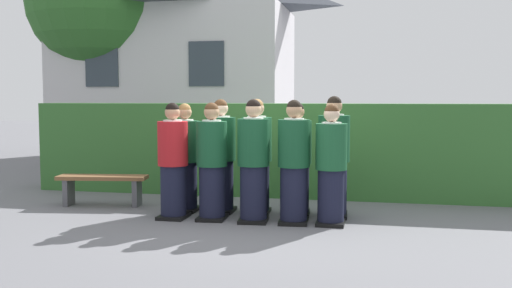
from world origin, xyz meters
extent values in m
plane|color=slate|center=(0.00, 0.00, 0.00)|extent=(60.00, 60.00, 0.00)
cylinder|color=black|center=(-1.13, -0.01, 0.38)|extent=(0.36, 0.36, 0.75)
cube|color=black|center=(-1.13, -0.01, 0.03)|extent=(0.38, 0.47, 0.05)
cylinder|color=#AD191E|center=(-1.13, -0.01, 1.06)|extent=(0.42, 0.42, 0.62)
cylinder|color=white|center=(-1.13, -0.01, 1.38)|extent=(0.26, 0.26, 0.03)
cube|color=navy|center=(-1.13, 0.19, 1.19)|extent=(0.04, 0.01, 0.27)
sphere|color=tan|center=(-1.13, -0.01, 1.50)|extent=(0.21, 0.21, 0.21)
sphere|color=black|center=(-1.13, -0.01, 1.54)|extent=(0.20, 0.20, 0.20)
cube|color=white|center=(-1.13, 0.26, 0.97)|extent=(0.15, 0.01, 0.20)
cylinder|color=black|center=(-0.57, 0.01, 0.38)|extent=(0.36, 0.36, 0.75)
cube|color=black|center=(-0.57, 0.01, 0.03)|extent=(0.40, 0.49, 0.05)
cylinder|color=#144728|center=(-0.57, 0.01, 1.06)|extent=(0.43, 0.43, 0.62)
cylinder|color=white|center=(-0.57, 0.01, 1.38)|extent=(0.26, 0.26, 0.03)
cube|color=navy|center=(-0.58, 0.22, 1.19)|extent=(0.04, 0.01, 0.27)
sphere|color=tan|center=(-0.57, 0.01, 1.50)|extent=(0.21, 0.21, 0.21)
sphere|color=#472D19|center=(-0.57, 0.01, 1.54)|extent=(0.20, 0.20, 0.20)
cylinder|color=black|center=(0.02, 0.00, 0.39)|extent=(0.37, 0.37, 0.77)
cube|color=black|center=(0.02, 0.00, 0.03)|extent=(0.43, 0.52, 0.05)
cylinder|color=#144728|center=(0.02, 0.00, 1.10)|extent=(0.44, 0.44, 0.64)
cylinder|color=white|center=(0.02, 0.00, 1.42)|extent=(0.27, 0.27, 0.03)
cube|color=gold|center=(0.00, 0.21, 1.22)|extent=(0.04, 0.02, 0.28)
sphere|color=tan|center=(0.02, 0.00, 1.54)|extent=(0.22, 0.22, 0.22)
sphere|color=black|center=(0.02, 0.00, 1.58)|extent=(0.20, 0.20, 0.20)
cylinder|color=black|center=(0.58, 0.02, 0.39)|extent=(0.37, 0.37, 0.77)
cube|color=black|center=(0.58, 0.02, 0.03)|extent=(0.42, 0.50, 0.05)
cylinder|color=#144728|center=(0.58, 0.02, 1.09)|extent=(0.44, 0.44, 0.64)
cylinder|color=white|center=(0.58, 0.02, 1.41)|extent=(0.27, 0.27, 0.03)
cube|color=navy|center=(0.56, 0.23, 1.22)|extent=(0.04, 0.01, 0.28)
sphere|color=tan|center=(0.58, 0.02, 1.54)|extent=(0.22, 0.22, 0.22)
sphere|color=black|center=(0.58, 0.02, 1.58)|extent=(0.20, 0.20, 0.20)
cylinder|color=black|center=(1.08, 0.04, 0.37)|extent=(0.36, 0.36, 0.74)
cube|color=black|center=(1.08, 0.04, 0.03)|extent=(0.38, 0.46, 0.05)
cylinder|color=#19512D|center=(1.08, 0.04, 1.05)|extent=(0.42, 0.42, 0.61)
cylinder|color=white|center=(1.08, 0.04, 1.36)|extent=(0.26, 0.26, 0.03)
cube|color=gold|center=(1.08, 0.24, 1.17)|extent=(0.04, 0.01, 0.27)
sphere|color=beige|center=(1.08, 0.04, 1.48)|extent=(0.21, 0.21, 0.21)
sphere|color=#472D19|center=(1.08, 0.04, 1.52)|extent=(0.19, 0.19, 0.19)
cylinder|color=black|center=(-1.14, 0.51, 0.37)|extent=(0.36, 0.36, 0.75)
cube|color=black|center=(-1.14, 0.51, 0.03)|extent=(0.38, 0.47, 0.05)
cylinder|color=#144728|center=(-1.14, 0.51, 1.05)|extent=(0.42, 0.42, 0.62)
cylinder|color=white|center=(-1.14, 0.51, 1.37)|extent=(0.26, 0.26, 0.03)
cube|color=gold|center=(-1.14, 0.71, 1.18)|extent=(0.04, 0.01, 0.27)
sphere|color=tan|center=(-1.14, 0.51, 1.49)|extent=(0.21, 0.21, 0.21)
sphere|color=olive|center=(-1.14, 0.51, 1.52)|extent=(0.19, 0.19, 0.19)
cylinder|color=black|center=(-0.59, 0.55, 0.39)|extent=(0.37, 0.37, 0.77)
cube|color=black|center=(-0.59, 0.55, 0.03)|extent=(0.40, 0.49, 0.05)
cylinder|color=#144728|center=(-0.59, 0.55, 1.09)|extent=(0.44, 0.44, 0.64)
cylinder|color=white|center=(-0.59, 0.55, 1.42)|extent=(0.27, 0.27, 0.03)
cube|color=gold|center=(-0.60, 0.76, 1.22)|extent=(0.04, 0.01, 0.28)
sphere|color=beige|center=(-0.59, 0.55, 1.54)|extent=(0.22, 0.22, 0.22)
sphere|color=#472D19|center=(-0.59, 0.55, 1.58)|extent=(0.20, 0.20, 0.20)
cube|color=white|center=(-0.60, 0.83, 1.00)|extent=(0.15, 0.01, 0.20)
cylinder|color=black|center=(-0.05, 0.57, 0.39)|extent=(0.37, 0.37, 0.78)
cube|color=black|center=(-0.05, 0.57, 0.03)|extent=(0.42, 0.51, 0.05)
cylinder|color=#19512D|center=(-0.05, 0.57, 1.10)|extent=(0.44, 0.44, 0.64)
cylinder|color=white|center=(-0.05, 0.57, 1.42)|extent=(0.27, 0.27, 0.03)
cube|color=#236038|center=(-0.07, 0.78, 1.23)|extent=(0.04, 0.01, 0.28)
sphere|color=tan|center=(-0.05, 0.57, 1.55)|extent=(0.22, 0.22, 0.22)
sphere|color=olive|center=(-0.05, 0.57, 1.59)|extent=(0.20, 0.20, 0.20)
cylinder|color=black|center=(0.54, 0.58, 0.38)|extent=(0.36, 0.36, 0.75)
cube|color=black|center=(0.54, 0.58, 0.03)|extent=(0.42, 0.50, 0.05)
cylinder|color=#19512D|center=(0.54, 0.58, 1.06)|extent=(0.43, 0.43, 0.62)
cylinder|color=white|center=(0.54, 0.58, 1.38)|extent=(0.26, 0.26, 0.03)
cube|color=#236038|center=(0.52, 0.78, 1.19)|extent=(0.04, 0.02, 0.27)
sphere|color=tan|center=(0.54, 0.58, 1.50)|extent=(0.21, 0.21, 0.21)
sphere|color=black|center=(0.54, 0.58, 1.54)|extent=(0.20, 0.20, 0.20)
cube|color=white|center=(0.52, 0.85, 0.97)|extent=(0.15, 0.02, 0.20)
cylinder|color=black|center=(1.07, 0.57, 0.40)|extent=(0.38, 0.38, 0.80)
cube|color=black|center=(1.07, 0.57, 0.03)|extent=(0.42, 0.51, 0.05)
cylinder|color=#144728|center=(1.07, 0.57, 1.12)|extent=(0.45, 0.45, 0.66)
cylinder|color=white|center=(1.07, 0.57, 1.46)|extent=(0.28, 0.28, 0.03)
cube|color=#236038|center=(1.06, 0.78, 1.26)|extent=(0.04, 0.01, 0.29)
sphere|color=tan|center=(1.07, 0.57, 1.58)|extent=(0.22, 0.22, 0.22)
sphere|color=black|center=(1.07, 0.57, 1.62)|extent=(0.21, 0.21, 0.21)
cube|color=#33662D|center=(0.00, 2.17, 0.80)|extent=(8.82, 0.70, 1.60)
cube|color=silver|center=(-3.85, 7.63, 2.05)|extent=(6.20, 3.29, 4.10)
cube|color=#2D3842|center=(-5.25, 5.96, 2.54)|extent=(0.90, 0.04, 1.10)
cube|color=#2D3842|center=(-2.46, 5.96, 2.54)|extent=(0.90, 0.04, 1.10)
cylinder|color=brown|center=(-5.74, 7.00, 1.25)|extent=(0.24, 0.24, 2.51)
cube|color=brown|center=(-2.55, 0.64, 0.45)|extent=(1.44, 0.56, 0.06)
cube|color=#4C4C51|center=(-3.10, 0.56, 0.21)|extent=(0.13, 0.33, 0.42)
cube|color=#4C4C51|center=(-2.01, 0.72, 0.21)|extent=(0.13, 0.33, 0.42)
camera|label=1|loc=(1.66, -7.54, 1.70)|focal=39.88mm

